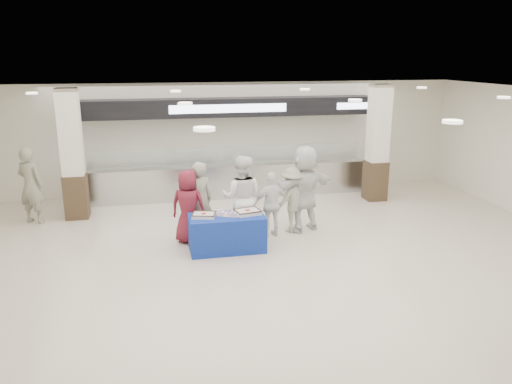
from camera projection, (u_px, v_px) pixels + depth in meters
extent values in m
plane|color=beige|center=(271.00, 272.00, 9.39)|extent=(14.00, 14.00, 0.00)
cube|color=#BABCC1|center=(228.00, 181.00, 14.37)|extent=(8.00, 0.80, 0.90)
cube|color=#BABCC1|center=(228.00, 165.00, 14.25)|extent=(8.00, 0.85, 0.04)
cube|color=white|center=(229.00, 155.00, 13.87)|extent=(7.60, 0.02, 0.50)
cube|color=black|center=(227.00, 107.00, 13.81)|extent=(8.40, 0.70, 0.50)
cube|color=silver|center=(229.00, 109.00, 13.47)|extent=(3.20, 0.03, 0.22)
cube|color=silver|center=(360.00, 106.00, 14.22)|extent=(1.40, 0.03, 0.18)
cube|color=#372719|center=(76.00, 196.00, 12.42)|extent=(0.55, 0.55, 1.10)
cube|color=white|center=(70.00, 132.00, 12.00)|extent=(0.50, 0.50, 2.10)
cube|color=#372719|center=(375.00, 180.00, 14.00)|extent=(0.55, 0.55, 1.10)
cube|color=white|center=(379.00, 123.00, 13.57)|extent=(0.50, 0.50, 2.10)
cube|color=#163497|center=(227.00, 233.00, 10.36)|extent=(1.55, 0.79, 0.75)
cube|color=silver|center=(204.00, 215.00, 10.17)|extent=(0.53, 0.45, 0.07)
cube|color=#412612|center=(204.00, 213.00, 10.16)|extent=(0.53, 0.45, 0.02)
cylinder|color=red|center=(204.00, 214.00, 10.16)|extent=(0.12, 0.12, 0.01)
cube|color=silver|center=(247.00, 212.00, 10.37)|extent=(0.57, 0.48, 0.08)
cube|color=#412612|center=(247.00, 210.00, 10.36)|extent=(0.57, 0.48, 0.02)
cylinder|color=red|center=(247.00, 210.00, 10.36)|extent=(0.13, 0.13, 0.01)
cube|color=#BABBC0|center=(229.00, 215.00, 10.31)|extent=(0.56, 0.50, 0.02)
imported|color=maroon|center=(188.00, 206.00, 10.70)|extent=(0.93, 0.80, 1.61)
imported|color=gray|center=(199.00, 201.00, 10.92)|extent=(0.72, 0.56, 1.73)
imported|color=white|center=(242.00, 198.00, 10.90)|extent=(1.09, 0.96, 1.87)
imported|color=white|center=(272.00, 204.00, 11.08)|extent=(0.90, 0.47, 1.48)
imported|color=gray|center=(293.00, 200.00, 11.37)|extent=(1.13, 0.91, 1.52)
imported|color=white|center=(304.00, 188.00, 11.40)|extent=(1.94, 1.26, 2.00)
imported|color=gray|center=(31.00, 185.00, 11.94)|extent=(0.81, 0.72, 1.87)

